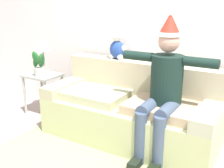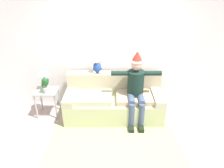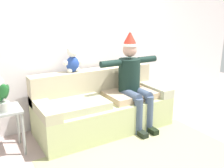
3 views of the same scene
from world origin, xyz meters
name	(u,v)px [view 2 (image 2 of 3)]	position (x,y,z in m)	size (l,w,h in m)	color
ground_plane	(115,146)	(0.00, 0.00, 0.00)	(10.00, 10.00, 0.00)	#AE9590
back_wall	(115,49)	(0.00, 1.55, 1.35)	(7.00, 0.10, 2.70)	silver
couch	(114,100)	(0.00, 1.03, 0.35)	(2.07, 0.88, 0.90)	#B5BC85
person_seated	(137,87)	(0.45, 0.86, 0.78)	(1.02, 0.77, 1.54)	black
teddy_bear	(98,66)	(-0.36, 1.30, 1.07)	(0.29, 0.17, 0.38)	#254394
side_table	(48,95)	(-1.46, 1.02, 0.49)	(0.49, 0.41, 0.60)	#9B9F99
table_lamp	(44,72)	(-1.48, 1.11, 1.01)	(0.24, 0.24, 0.52)	#BDB696
potted_plant	(46,85)	(-1.42, 0.94, 0.78)	(0.20, 0.25, 0.38)	#B4B9AD
area_rug	(115,147)	(0.00, -0.01, 0.00)	(2.43, 1.32, 0.01)	tan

